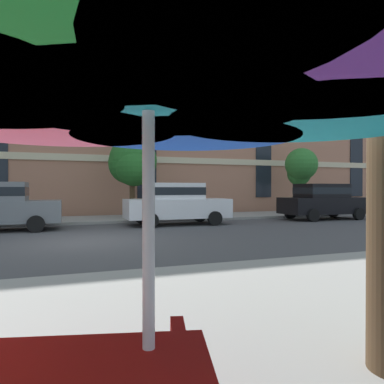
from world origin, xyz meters
The scene contains 8 objects.
ground_plane centered at (0.00, 0.00, 0.00)m, with size 120.00×120.00×0.00m, color #424244.
sidewalk_far centered at (0.00, 6.80, 0.06)m, with size 56.00×3.60×0.12m, color gray.
apartment_building centered at (0.00, 14.99, 8.00)m, with size 45.53×12.08×16.00m.
sedan_white centered at (3.90, 3.70, 0.95)m, with size 4.40×1.98×1.78m.
sedan_black centered at (11.60, 3.70, 0.95)m, with size 4.40×1.98×1.78m.
street_tree_middle centered at (2.56, 6.73, 2.81)m, with size 2.41×2.58×4.13m.
street_tree_right centered at (12.60, 6.84, 2.85)m, with size 1.90×1.97×3.94m.
patio_umbrella centered at (-0.16, -9.00, 2.11)m, with size 3.53×3.28×2.38m.
Camera 1 is at (-0.53, -10.65, 1.53)m, focal length 32.91 mm.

